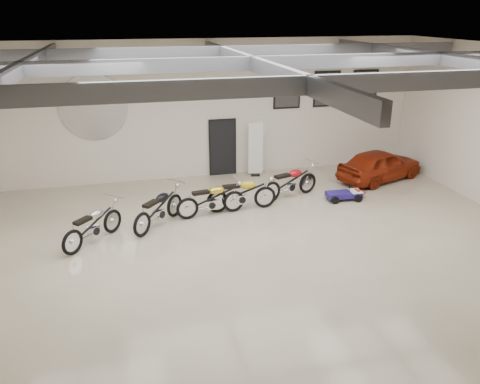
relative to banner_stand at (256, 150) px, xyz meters
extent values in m
cube|color=#C0B293|center=(-1.67, -5.50, -0.99)|extent=(16.00, 12.00, 0.01)
cube|color=slate|center=(-1.67, -5.50, 4.01)|extent=(16.00, 12.00, 0.01)
cube|color=beige|center=(-1.67, 0.50, 1.51)|extent=(16.00, 0.02, 5.00)
cube|color=black|center=(-1.17, 0.45, 0.06)|extent=(0.92, 0.08, 2.10)
imported|color=maroon|center=(4.33, -1.57, -0.41)|extent=(2.46, 3.71, 1.17)
camera|label=1|loc=(-4.65, -16.25, 4.89)|focal=35.00mm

